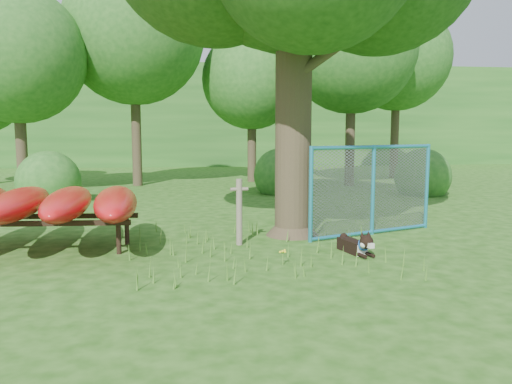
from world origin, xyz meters
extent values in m
plane|color=#1D4C0F|center=(0.00, 0.00, 0.00)|extent=(80.00, 80.00, 0.00)
cylinder|color=#392E1F|center=(1.06, 2.25, 2.74)|extent=(0.91, 0.91, 5.49)
cone|color=#392E1F|center=(1.06, 2.25, 0.27)|extent=(1.37, 1.37, 0.55)
cylinder|color=#392E1F|center=(1.67, 2.01, 3.51)|extent=(1.56, 0.25, 1.17)
cylinder|color=#392E1F|center=(0.63, 2.66, 3.95)|extent=(0.93, 1.12, 1.12)
cylinder|color=#6E6352|center=(-0.07, 1.52, 0.60)|extent=(0.13, 0.13, 1.20)
cylinder|color=#6E6352|center=(-0.07, 1.52, 1.02)|extent=(0.33, 0.12, 0.06)
cylinder|color=black|center=(-2.13, 1.09, 0.26)|extent=(0.09, 0.09, 0.51)
cylinder|color=black|center=(-2.09, 1.81, 0.26)|extent=(0.09, 0.09, 0.51)
cube|color=black|center=(-3.46, 1.17, 0.53)|extent=(3.07, 0.26, 0.08)
cube|color=black|center=(-3.42, 1.89, 0.53)|extent=(3.07, 0.26, 0.08)
ellipsoid|color=red|center=(-3.85, 1.55, 0.82)|extent=(0.86, 3.10, 0.49)
ellipsoid|color=red|center=(-3.03, 1.50, 0.82)|extent=(0.96, 3.12, 0.49)
ellipsoid|color=red|center=(-2.21, 1.46, 0.82)|extent=(1.07, 3.14, 0.49)
cube|color=black|center=(1.79, 0.73, 0.11)|extent=(0.38, 0.65, 0.21)
cube|color=silver|center=(1.86, 0.48, 0.10)|extent=(0.22, 0.17, 0.19)
sphere|color=black|center=(1.90, 0.33, 0.26)|extent=(0.23, 0.23, 0.23)
cube|color=silver|center=(1.92, 0.23, 0.23)|extent=(0.12, 0.14, 0.08)
sphere|color=silver|center=(1.83, 0.29, 0.23)|extent=(0.11, 0.11, 0.11)
sphere|color=silver|center=(1.97, 0.33, 0.23)|extent=(0.11, 0.11, 0.11)
cone|color=black|center=(1.83, 0.35, 0.39)|extent=(0.08, 0.10, 0.11)
cone|color=black|center=(1.95, 0.38, 0.39)|extent=(0.11, 0.12, 0.11)
cylinder|color=black|center=(1.81, 0.33, 0.04)|extent=(0.13, 0.27, 0.06)
cylinder|color=black|center=(1.97, 0.37, 0.04)|extent=(0.13, 0.27, 0.06)
sphere|color=black|center=(1.75, 1.07, 0.19)|extent=(0.14, 0.14, 0.14)
torus|color=#1755AE|center=(1.88, 0.40, 0.21)|extent=(0.23, 0.12, 0.22)
cylinder|color=teal|center=(1.26, 1.57, 0.89)|extent=(0.10, 0.10, 1.78)
cylinder|color=teal|center=(2.65, 2.11, 0.89)|extent=(0.10, 0.10, 1.78)
cylinder|color=teal|center=(4.03, 2.65, 0.89)|extent=(0.10, 0.10, 1.78)
cylinder|color=teal|center=(2.65, 2.11, 1.74)|extent=(2.79, 1.14, 0.07)
cylinder|color=teal|center=(2.65, 2.11, 0.05)|extent=(2.79, 1.14, 0.07)
plane|color=gray|center=(2.65, 2.11, 0.89)|extent=(2.77, 1.08, 2.97)
cylinder|color=#51882C|center=(0.48, 0.06, 0.11)|extent=(0.02, 0.02, 0.21)
sphere|color=yellow|center=(0.48, 0.06, 0.21)|extent=(0.04, 0.04, 0.04)
sphere|color=yellow|center=(0.51, 0.09, 0.22)|extent=(0.04, 0.04, 0.04)
sphere|color=yellow|center=(0.44, 0.08, 0.20)|extent=(0.04, 0.04, 0.04)
sphere|color=yellow|center=(0.51, 0.04, 0.21)|extent=(0.04, 0.04, 0.04)
sphere|color=yellow|center=(0.46, 0.03, 0.22)|extent=(0.04, 0.04, 0.04)
cylinder|color=#392E1F|center=(-6.50, 10.00, 2.10)|extent=(0.36, 0.36, 4.20)
sphere|color=#24601F|center=(-6.50, 10.00, 4.50)|extent=(4.40, 4.40, 4.40)
cylinder|color=#392E1F|center=(-3.00, 12.00, 2.62)|extent=(0.36, 0.36, 5.25)
sphere|color=#24601F|center=(-3.00, 12.00, 5.62)|extent=(5.20, 5.20, 5.20)
cylinder|color=#392E1F|center=(1.50, 13.00, 1.92)|extent=(0.36, 0.36, 3.85)
sphere|color=#24601F|center=(1.50, 13.00, 4.12)|extent=(4.00, 4.00, 4.00)
cylinder|color=#392E1F|center=(5.00, 11.00, 2.38)|extent=(0.36, 0.36, 4.76)
sphere|color=#24601F|center=(5.00, 11.00, 5.10)|extent=(4.80, 4.80, 4.80)
cylinder|color=#392E1F|center=(8.00, 14.00, 2.45)|extent=(0.36, 0.36, 4.90)
sphere|color=#24601F|center=(8.00, 14.00, 5.25)|extent=(4.60, 4.60, 4.60)
sphere|color=#24601F|center=(-5.00, 7.50, 0.00)|extent=(1.80, 1.80, 1.80)
sphere|color=#24601F|center=(6.50, 8.00, 0.00)|extent=(1.80, 1.80, 1.80)
sphere|color=#24601F|center=(2.00, 9.00, 0.00)|extent=(1.80, 1.80, 1.80)
cube|color=#24601F|center=(0.00, 28.00, 3.00)|extent=(80.00, 12.00, 6.00)
camera|label=1|loc=(-0.86, -7.32, 2.04)|focal=35.00mm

